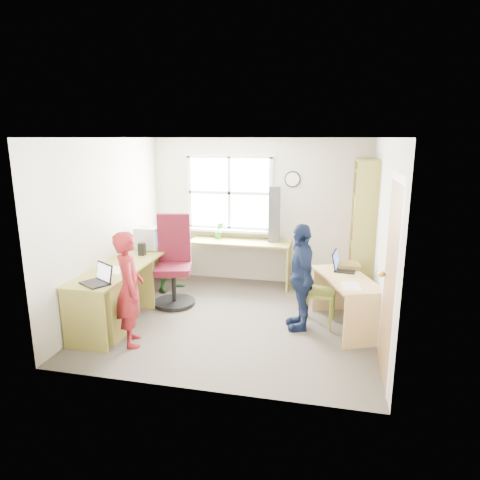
{
  "coord_description": "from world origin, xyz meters",
  "views": [
    {
      "loc": [
        1.22,
        -5.24,
        2.4
      ],
      "look_at": [
        0.0,
        0.25,
        1.05
      ],
      "focal_mm": 32.0,
      "sensor_mm": 36.0,
      "label": 1
    }
  ],
  "objects": [
    {
      "name": "room",
      "position": [
        0.01,
        0.1,
        1.22
      ],
      "size": [
        3.64,
        3.44,
        2.44
      ],
      "color": "#484239",
      "rests_on": "ground"
    },
    {
      "name": "l_desk",
      "position": [
        -1.31,
        -0.28,
        0.46
      ],
      "size": [
        2.38,
        2.95,
        0.75
      ],
      "color": "#9C953E",
      "rests_on": "ground"
    },
    {
      "name": "right_desk",
      "position": [
        1.43,
        0.07,
        0.49
      ],
      "size": [
        0.93,
        1.29,
        0.68
      ],
      "rotation": [
        0.0,
        0.0,
        0.37
      ],
      "color": "#EABE75",
      "rests_on": "ground"
    },
    {
      "name": "bookshelf",
      "position": [
        1.65,
        1.19,
        1.0
      ],
      "size": [
        0.3,
        1.02,
        2.1
      ],
      "color": "#9C953E",
      "rests_on": "ground"
    },
    {
      "name": "swivel_chair",
      "position": [
        -1.03,
        0.41,
        0.57
      ],
      "size": [
        0.75,
        0.75,
        1.31
      ],
      "rotation": [
        0.0,
        0.0,
        0.26
      ],
      "color": "black",
      "rests_on": "ground"
    },
    {
      "name": "wooden_chair",
      "position": [
        1.02,
        0.11,
        0.51
      ],
      "size": [
        0.45,
        0.45,
        0.94
      ],
      "rotation": [
        0.0,
        0.0,
        -0.1
      ],
      "color": "olive",
      "rests_on": "ground"
    },
    {
      "name": "crt_monitor",
      "position": [
        -1.5,
        0.59,
        0.92
      ],
      "size": [
        0.37,
        0.33,
        0.34
      ],
      "rotation": [
        0.0,
        0.0,
        0.08
      ],
      "color": "silver",
      "rests_on": "l_desk"
    },
    {
      "name": "laptop_left",
      "position": [
        -1.41,
        -0.99,
        0.8
      ],
      "size": [
        0.43,
        0.41,
        0.23
      ],
      "rotation": [
        0.0,
        0.0,
        -0.55
      ],
      "color": "black",
      "rests_on": "l_desk"
    },
    {
      "name": "laptop_right",
      "position": [
        1.36,
        0.41,
        0.73
      ],
      "size": [
        0.35,
        0.4,
        0.25
      ],
      "rotation": [
        0.0,
        0.0,
        1.43
      ],
      "color": "black",
      "rests_on": "right_desk"
    },
    {
      "name": "speaker_a",
      "position": [
        -1.45,
        0.25,
        0.84
      ],
      "size": [
        0.1,
        0.1,
        0.18
      ],
      "rotation": [
        0.0,
        0.0,
        0.06
      ],
      "color": "black",
      "rests_on": "l_desk"
    },
    {
      "name": "speaker_b",
      "position": [
        -1.52,
        0.77,
        0.84
      ],
      "size": [
        0.1,
        0.1,
        0.17
      ],
      "rotation": [
        0.0,
        0.0,
        0.15
      ],
      "color": "black",
      "rests_on": "l_desk"
    },
    {
      "name": "cd_tower",
      "position": [
        0.29,
        1.49,
        1.2
      ],
      "size": [
        0.19,
        0.17,
        0.9
      ],
      "rotation": [
        0.0,
        0.0,
        0.07
      ],
      "color": "black",
      "rests_on": "l_desk"
    },
    {
      "name": "game_box",
      "position": [
        1.45,
        0.52,
        0.71
      ],
      "size": [
        0.33,
        0.33,
        0.06
      ],
      "rotation": [
        0.0,
        0.0,
        0.1
      ],
      "color": "red",
      "rests_on": "right_desk"
    },
    {
      "name": "paper_a",
      "position": [
        -1.46,
        -0.49,
        0.75
      ],
      "size": [
        0.23,
        0.32,
        0.0
      ],
      "rotation": [
        0.0,
        0.0,
        0.03
      ],
      "color": "white",
      "rests_on": "l_desk"
    },
    {
      "name": "paper_b",
      "position": [
        1.47,
        -0.25,
        0.68
      ],
      "size": [
        0.24,
        0.33,
        0.0
      ],
      "rotation": [
        0.0,
        0.0,
        0.09
      ],
      "color": "white",
      "rests_on": "right_desk"
    },
    {
      "name": "potted_plant",
      "position": [
        -0.63,
        1.48,
        0.89
      ],
      "size": [
        0.18,
        0.16,
        0.28
      ],
      "primitive_type": "imported",
      "rotation": [
        0.0,
        0.0,
        0.24
      ],
      "color": "#32722D",
      "rests_on": "l_desk"
    },
    {
      "name": "person_red",
      "position": [
        -1.06,
        -0.93,
        0.69
      ],
      "size": [
        0.53,
        0.6,
        1.37
      ],
      "primitive_type": "imported",
      "rotation": [
        0.0,
        0.0,
        2.07
      ],
      "color": "maroon",
      "rests_on": "ground"
    },
    {
      "name": "person_green",
      "position": [
        -1.23,
        0.96,
        0.6
      ],
      "size": [
        0.67,
        0.72,
        1.19
      ],
      "primitive_type": "imported",
      "rotation": [
        0.0,
        0.0,
        1.07
      ],
      "color": "#2A6629",
      "rests_on": "ground"
    },
    {
      "name": "person_navy",
      "position": [
        0.86,
        -0.06,
        0.69
      ],
      "size": [
        0.53,
        0.86,
        1.37
      ],
      "primitive_type": "imported",
      "rotation": [
        0.0,
        0.0,
        -1.32
      ],
      "color": "#141F3F",
      "rests_on": "ground"
    }
  ]
}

